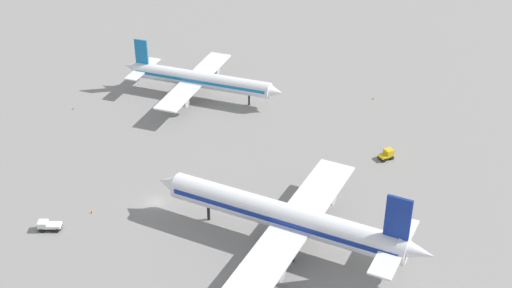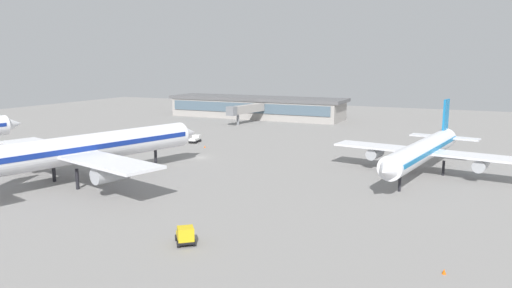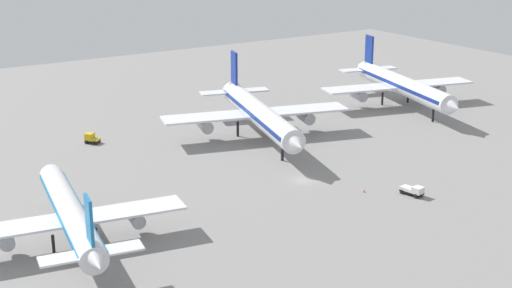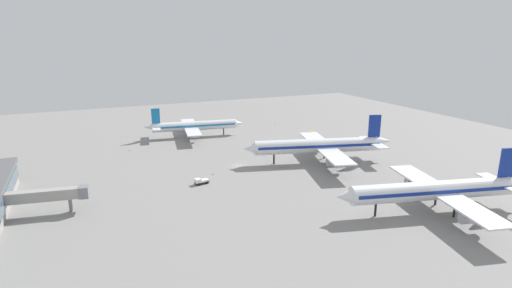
# 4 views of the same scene
# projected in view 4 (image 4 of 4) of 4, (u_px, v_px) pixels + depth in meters

# --- Properties ---
(ground) EXTENTS (288.00, 288.00, 0.00)m
(ground) POSITION_uv_depth(u_px,v_px,m) (239.00, 165.00, 143.73)
(ground) COLOR gray
(airplane_at_gate) EXTENTS (44.80, 54.82, 16.97)m
(airplane_at_gate) POSITION_uv_depth(u_px,v_px,m) (320.00, 146.00, 146.19)
(airplane_at_gate) COLOR white
(airplane_at_gate) RESTS_ON ground
(airplane_taxiing) EXTENTS (43.53, 53.37, 16.45)m
(airplane_taxiing) POSITION_uv_depth(u_px,v_px,m) (436.00, 190.00, 104.51)
(airplane_taxiing) COLOR white
(airplane_taxiing) RESTS_ON ground
(airplane_distant) EXTENTS (36.55, 45.15, 13.77)m
(airplane_distant) POSITION_uv_depth(u_px,v_px,m) (194.00, 126.00, 183.70)
(airplane_distant) COLOR white
(airplane_distant) RESTS_ON ground
(pushback_tractor) EXTENTS (2.87, 4.67, 1.90)m
(pushback_tractor) POSITION_uv_depth(u_px,v_px,m) (201.00, 181.00, 125.47)
(pushback_tractor) COLOR black
(pushback_tractor) RESTS_ON ground
(baggage_tug) EXTENTS (3.64, 3.74, 2.30)m
(baggage_tug) POSITION_uv_depth(u_px,v_px,m) (312.00, 134.00, 184.64)
(baggage_tug) COLOR black
(baggage_tug) RESTS_ON ground
(jet_bridge) EXTENTS (5.91, 19.87, 6.74)m
(jet_bridge) POSITION_uv_depth(u_px,v_px,m) (50.00, 195.00, 103.62)
(jet_bridge) COLOR #9E9993
(jet_bridge) RESTS_ON ground
(safety_cone_near_gate) EXTENTS (0.44, 0.44, 0.60)m
(safety_cone_near_gate) POSITION_uv_depth(u_px,v_px,m) (213.00, 174.00, 133.94)
(safety_cone_near_gate) COLOR #EA590C
(safety_cone_near_gate) RESTS_ON ground
(safety_cone_mid_apron) EXTENTS (0.44, 0.44, 0.60)m
(safety_cone_mid_apron) POSITION_uv_depth(u_px,v_px,m) (130.00, 150.00, 161.66)
(safety_cone_mid_apron) COLOR #EA590C
(safety_cone_mid_apron) RESTS_ON ground
(safety_cone_far_side) EXTENTS (0.44, 0.44, 0.60)m
(safety_cone_far_side) POSITION_uv_depth(u_px,v_px,m) (275.00, 124.00, 208.81)
(safety_cone_far_side) COLOR #EA590C
(safety_cone_far_side) RESTS_ON ground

